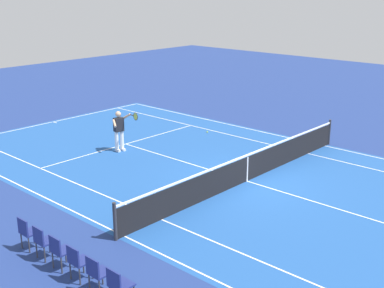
{
  "coord_description": "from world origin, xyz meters",
  "views": [
    {
      "loc": [
        -9.69,
        13.4,
        6.44
      ],
      "look_at": [
        2.36,
        0.22,
        0.9
      ],
      "focal_mm": 47.74,
      "sensor_mm": 36.0,
      "label": 1
    }
  ],
  "objects_px": {
    "spectator_chair_2": "(78,260)",
    "tennis_net": "(247,168)",
    "spectator_chair_4": "(43,240)",
    "tennis_ball": "(207,132)",
    "spectator_chair_5": "(28,231)",
    "spectator_chair_3": "(60,250)",
    "spectator_chair_1": "(97,272)",
    "spectator_chair_0": "(118,284)",
    "tennis_player_near": "(119,129)"
  },
  "relations": [
    {
      "from": "tennis_ball",
      "to": "spectator_chair_0",
      "type": "height_order",
      "value": "spectator_chair_0"
    },
    {
      "from": "tennis_ball",
      "to": "spectator_chair_1",
      "type": "height_order",
      "value": "spectator_chair_1"
    },
    {
      "from": "spectator_chair_2",
      "to": "spectator_chair_5",
      "type": "xyz_separation_m",
      "value": [
        2.14,
        0.0,
        0.0
      ]
    },
    {
      "from": "spectator_chair_0",
      "to": "spectator_chair_4",
      "type": "distance_m",
      "value": 2.85
    },
    {
      "from": "spectator_chair_3",
      "to": "tennis_player_near",
      "type": "bearing_deg",
      "value": -48.7
    },
    {
      "from": "spectator_chair_1",
      "to": "spectator_chair_3",
      "type": "relative_size",
      "value": 1.0
    },
    {
      "from": "tennis_ball",
      "to": "spectator_chair_2",
      "type": "height_order",
      "value": "spectator_chair_2"
    },
    {
      "from": "spectator_chair_0",
      "to": "spectator_chair_4",
      "type": "xyz_separation_m",
      "value": [
        2.85,
        0.0,
        0.0
      ]
    },
    {
      "from": "tennis_player_near",
      "to": "spectator_chair_0",
      "type": "height_order",
      "value": "tennis_player_near"
    },
    {
      "from": "tennis_net",
      "to": "tennis_ball",
      "type": "relative_size",
      "value": 177.27
    },
    {
      "from": "spectator_chair_5",
      "to": "spectator_chair_0",
      "type": "bearing_deg",
      "value": 180.0
    },
    {
      "from": "spectator_chair_0",
      "to": "spectator_chair_2",
      "type": "bearing_deg",
      "value": 0.0
    },
    {
      "from": "tennis_net",
      "to": "spectator_chair_4",
      "type": "xyz_separation_m",
      "value": [
        0.54,
        7.6,
        0.03
      ]
    },
    {
      "from": "tennis_net",
      "to": "spectator_chair_3",
      "type": "xyz_separation_m",
      "value": [
        -0.17,
        7.6,
        0.03
      ]
    },
    {
      "from": "spectator_chair_1",
      "to": "spectator_chair_5",
      "type": "xyz_separation_m",
      "value": [
        2.85,
        0.0,
        0.0
      ]
    },
    {
      "from": "tennis_net",
      "to": "tennis_player_near",
      "type": "bearing_deg",
      "value": 7.17
    },
    {
      "from": "spectator_chair_1",
      "to": "tennis_ball",
      "type": "bearing_deg",
      "value": -59.76
    },
    {
      "from": "tennis_player_near",
      "to": "spectator_chair_4",
      "type": "height_order",
      "value": "tennis_player_near"
    },
    {
      "from": "spectator_chair_0",
      "to": "spectator_chair_2",
      "type": "height_order",
      "value": "same"
    },
    {
      "from": "spectator_chair_1",
      "to": "spectator_chair_2",
      "type": "bearing_deg",
      "value": 0.0
    },
    {
      "from": "tennis_ball",
      "to": "spectator_chair_5",
      "type": "relative_size",
      "value": 0.08
    },
    {
      "from": "spectator_chair_2",
      "to": "spectator_chair_5",
      "type": "height_order",
      "value": "same"
    },
    {
      "from": "spectator_chair_3",
      "to": "spectator_chair_4",
      "type": "relative_size",
      "value": 1.0
    },
    {
      "from": "spectator_chair_1",
      "to": "spectator_chair_5",
      "type": "bearing_deg",
      "value": 0.0
    },
    {
      "from": "tennis_ball",
      "to": "spectator_chair_4",
      "type": "relative_size",
      "value": 0.08
    },
    {
      "from": "spectator_chair_2",
      "to": "tennis_net",
      "type": "bearing_deg",
      "value": -83.37
    },
    {
      "from": "spectator_chair_1",
      "to": "spectator_chair_0",
      "type": "bearing_deg",
      "value": 180.0
    },
    {
      "from": "spectator_chair_1",
      "to": "spectator_chair_4",
      "type": "height_order",
      "value": "same"
    },
    {
      "from": "spectator_chair_4",
      "to": "spectator_chair_5",
      "type": "bearing_deg",
      "value": 0.0
    },
    {
      "from": "spectator_chair_3",
      "to": "spectator_chair_4",
      "type": "distance_m",
      "value": 0.71
    },
    {
      "from": "spectator_chair_4",
      "to": "tennis_ball",
      "type": "bearing_deg",
      "value": -68.52
    },
    {
      "from": "spectator_chair_5",
      "to": "spectator_chair_3",
      "type": "bearing_deg",
      "value": 180.0
    },
    {
      "from": "spectator_chair_0",
      "to": "spectator_chair_1",
      "type": "bearing_deg",
      "value": 0.0
    },
    {
      "from": "tennis_ball",
      "to": "spectator_chair_3",
      "type": "xyz_separation_m",
      "value": [
        -5.16,
        11.29,
        0.49
      ]
    },
    {
      "from": "spectator_chair_0",
      "to": "spectator_chair_2",
      "type": "xyz_separation_m",
      "value": [
        1.43,
        0.0,
        0.0
      ]
    },
    {
      "from": "tennis_ball",
      "to": "tennis_net",
      "type": "bearing_deg",
      "value": 143.5
    },
    {
      "from": "spectator_chair_0",
      "to": "spectator_chair_1",
      "type": "height_order",
      "value": "same"
    },
    {
      "from": "spectator_chair_1",
      "to": "spectator_chair_4",
      "type": "xyz_separation_m",
      "value": [
        2.14,
        0.0,
        0.0
      ]
    },
    {
      "from": "spectator_chair_3",
      "to": "spectator_chair_0",
      "type": "bearing_deg",
      "value": 180.0
    },
    {
      "from": "tennis_net",
      "to": "spectator_chair_4",
      "type": "bearing_deg",
      "value": 85.92
    },
    {
      "from": "spectator_chair_0",
      "to": "spectator_chair_3",
      "type": "xyz_separation_m",
      "value": [
        2.14,
        0.0,
        0.0
      ]
    },
    {
      "from": "tennis_player_near",
      "to": "spectator_chair_5",
      "type": "height_order",
      "value": "tennis_player_near"
    },
    {
      "from": "spectator_chair_0",
      "to": "spectator_chair_4",
      "type": "relative_size",
      "value": 1.0
    },
    {
      "from": "tennis_ball",
      "to": "spectator_chair_4",
      "type": "xyz_separation_m",
      "value": [
        -4.44,
        11.29,
        0.49
      ]
    },
    {
      "from": "spectator_chair_0",
      "to": "spectator_chair_5",
      "type": "relative_size",
      "value": 1.0
    },
    {
      "from": "spectator_chair_4",
      "to": "tennis_net",
      "type": "bearing_deg",
      "value": -94.08
    },
    {
      "from": "tennis_ball",
      "to": "spectator_chair_2",
      "type": "distance_m",
      "value": 12.74
    },
    {
      "from": "tennis_player_near",
      "to": "spectator_chair_3",
      "type": "bearing_deg",
      "value": 131.3
    },
    {
      "from": "spectator_chair_2",
      "to": "spectator_chair_5",
      "type": "bearing_deg",
      "value": 0.0
    },
    {
      "from": "tennis_ball",
      "to": "spectator_chair_3",
      "type": "distance_m",
      "value": 12.42
    }
  ]
}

